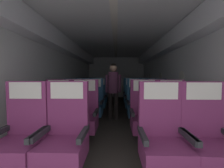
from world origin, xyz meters
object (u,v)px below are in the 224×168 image
(seat_b_left_aisle, at_px, (84,115))
(seat_e_left_aisle, at_px, (101,95))
(seat_c_left_aisle, at_px, (93,105))
(seat_a_left_window, at_px, (22,138))
(seat_d_left_aisle, at_px, (98,99))
(seat_b_left_window, at_px, (57,115))
(seat_a_right_aisle, at_px, (207,141))
(seat_c_right_window, at_px, (137,105))
(seat_e_left_window, at_px, (88,95))
(seat_c_left_window, at_px, (73,104))
(seat_d_right_window, at_px, (133,99))
(seat_e_right_aisle, at_px, (143,95))
(seat_d_left_window, at_px, (83,99))
(seat_b_right_window, at_px, (145,116))
(seat_d_right_aisle, at_px, (149,99))
(seat_c_right_aisle, at_px, (157,105))
(seat_e_right_window, at_px, (130,95))
(seat_b_right_aisle, at_px, (172,116))
(flight_attendant, at_px, (113,85))
(seat_a_right_window, at_px, (163,140))
(seat_a_left_aisle, at_px, (65,138))

(seat_b_left_aisle, bearing_deg, seat_e_left_aisle, 90.22)
(seat_c_left_aisle, bearing_deg, seat_a_left_window, -104.31)
(seat_d_left_aisle, bearing_deg, seat_b_left_window, -104.67)
(seat_a_right_aisle, relative_size, seat_c_right_window, 1.00)
(seat_b_left_aisle, xyz_separation_m, seat_e_left_window, (-0.50, 2.90, 0.00))
(seat_c_left_window, bearing_deg, seat_b_left_window, -89.87)
(seat_c_right_window, xyz_separation_m, seat_d_right_window, (-0.00, 0.98, 0.00))
(seat_a_right_aisle, bearing_deg, seat_e_right_aisle, 89.95)
(seat_b_left_aisle, bearing_deg, seat_d_left_window, 104.17)
(seat_b_right_window, bearing_deg, seat_d_right_aisle, 75.30)
(seat_d_left_window, bearing_deg, seat_e_left_aisle, 63.54)
(seat_d_left_window, bearing_deg, seat_a_left_window, -90.25)
(seat_c_left_window, bearing_deg, seat_c_right_aisle, -0.50)
(seat_d_left_aisle, distance_m, seat_e_left_aisle, 0.96)
(seat_e_right_window, bearing_deg, seat_d_left_aisle, -138.82)
(seat_c_right_aisle, xyz_separation_m, seat_d_right_aisle, (0.02, 0.97, 0.00))
(seat_b_right_aisle, distance_m, seat_c_left_aisle, 1.88)
(seat_a_left_window, distance_m, seat_b_left_window, 0.97)
(seat_a_right_aisle, bearing_deg, flight_attendant, 115.35)
(seat_c_right_aisle, relative_size, seat_d_right_aisle, 1.00)
(seat_d_right_aisle, distance_m, seat_e_left_aisle, 1.89)
(seat_a_left_window, distance_m, seat_c_right_aisle, 2.85)
(seat_e_left_aisle, bearing_deg, seat_c_right_window, -59.97)
(seat_b_left_aisle, bearing_deg, seat_c_right_window, 40.67)
(seat_c_left_aisle, bearing_deg, seat_c_left_window, -179.64)
(seat_a_right_aisle, xyz_separation_m, seat_e_left_window, (-2.12, 3.86, 0.00))
(seat_b_left_aisle, xyz_separation_m, seat_e_right_window, (1.11, 2.90, 0.00))
(seat_a_left_window, xyz_separation_m, seat_c_left_aisle, (0.50, 1.95, 0.00))
(seat_b_right_window, height_order, seat_d_left_aisle, same)
(seat_c_left_window, height_order, seat_e_right_window, same)
(seat_b_right_window, height_order, seat_d_left_window, same)
(seat_a_left_window, distance_m, seat_b_right_window, 1.88)
(seat_b_right_window, bearing_deg, seat_d_right_window, 90.07)
(seat_b_left_aisle, height_order, seat_e_right_window, same)
(seat_d_left_aisle, height_order, seat_d_right_aisle, same)
(seat_b_left_window, bearing_deg, seat_a_left_window, -90.08)
(seat_e_right_aisle, bearing_deg, seat_b_right_window, -99.95)
(seat_c_right_window, bearing_deg, seat_d_left_aisle, 138.33)
(seat_a_right_window, height_order, seat_c_left_aisle, same)
(seat_b_left_window, xyz_separation_m, seat_e_left_aisle, (0.49, 2.89, 0.00))
(seat_a_right_window, distance_m, seat_d_right_window, 2.90)
(seat_e_right_window, bearing_deg, seat_c_right_aisle, -75.87)
(seat_c_right_aisle, xyz_separation_m, flight_attendant, (-1.09, 0.41, 0.47))
(seat_a_right_aisle, bearing_deg, seat_d_left_window, 125.88)
(seat_c_left_window, relative_size, seat_e_right_aisle, 1.00)
(seat_a_left_aisle, bearing_deg, seat_c_left_window, 104.60)
(seat_a_left_window, height_order, seat_d_right_aisle, same)
(seat_b_left_window, height_order, seat_d_left_aisle, same)
(seat_e_right_aisle, relative_size, flight_attendant, 0.73)
(seat_b_left_window, bearing_deg, seat_b_left_aisle, -0.93)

